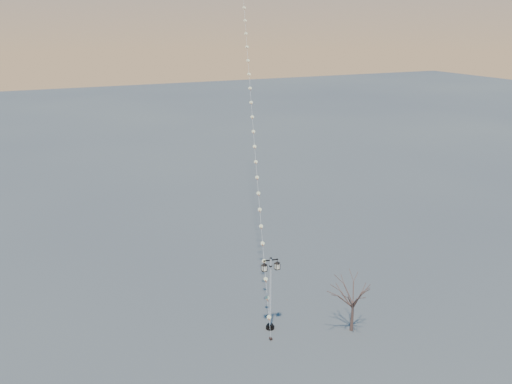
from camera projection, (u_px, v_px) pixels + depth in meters
ground at (283, 350)px, 33.06m from camera, size 300.00×300.00×0.00m
street_lamp at (270, 290)px, 34.45m from camera, size 1.36×0.60×5.40m
bare_tree at (354, 295)px, 34.35m from camera, size 2.37×2.37×3.93m
kite_train at (249, 56)px, 44.40m from camera, size 11.32×32.06×34.68m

